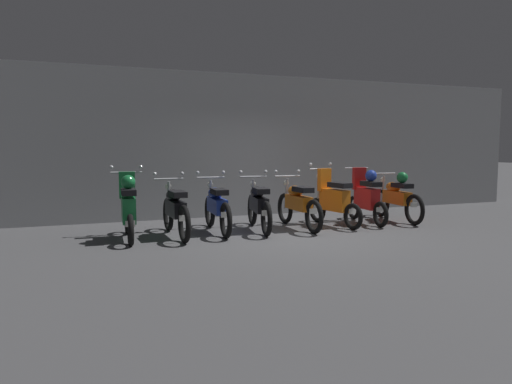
{
  "coord_description": "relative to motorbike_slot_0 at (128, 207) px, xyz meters",
  "views": [
    {
      "loc": [
        -3.73,
        -7.82,
        1.61
      ],
      "look_at": [
        -0.46,
        0.71,
        0.75
      ],
      "focal_mm": 33.23,
      "sensor_mm": 36.0,
      "label": 1
    }
  ],
  "objects": [
    {
      "name": "motorbike_slot_7",
      "position": [
        5.75,
        0.1,
        -0.04
      ],
      "size": [
        0.56,
        1.95,
        1.08
      ],
      "color": "black",
      "rests_on": "ground"
    },
    {
      "name": "motorbike_slot_4",
      "position": [
        3.28,
        -0.01,
        -0.08
      ],
      "size": [
        0.59,
        1.95,
        1.15
      ],
      "color": "black",
      "rests_on": "ground"
    },
    {
      "name": "motorbike_slot_2",
      "position": [
        1.64,
        0.13,
        -0.08
      ],
      "size": [
        0.59,
        1.95,
        1.15
      ],
      "color": "black",
      "rests_on": "ground"
    },
    {
      "name": "motorbike_slot_0",
      "position": [
        0.0,
        0.0,
        0.0
      ],
      "size": [
        0.59,
        1.68,
        1.29
      ],
      "color": "black",
      "rests_on": "ground"
    },
    {
      "name": "motorbike_slot_5",
      "position": [
        4.1,
        0.01,
        -0.04
      ],
      "size": [
        0.58,
        1.67,
        1.29
      ],
      "color": "black",
      "rests_on": "ground"
    },
    {
      "name": "back_wall",
      "position": [
        2.87,
        2.21,
        1.09
      ],
      "size": [
        16.0,
        0.3,
        3.32
      ],
      "primitive_type": "cube",
      "color": "gray",
      "rests_on": "ground"
    },
    {
      "name": "ground_plane",
      "position": [
        2.87,
        -0.65,
        -0.57
      ],
      "size": [
        80.0,
        80.0,
        0.0
      ],
      "primitive_type": "plane",
      "color": "#4C4C4F"
    },
    {
      "name": "motorbike_slot_6",
      "position": [
        4.93,
        0.06,
        -0.0
      ],
      "size": [
        0.56,
        1.68,
        1.18
      ],
      "color": "black",
      "rests_on": "ground"
    },
    {
      "name": "motorbike_slot_3",
      "position": [
        2.47,
        0.06,
        -0.08
      ],
      "size": [
        0.58,
        1.94,
        1.15
      ],
      "color": "black",
      "rests_on": "ground"
    },
    {
      "name": "motorbike_slot_1",
      "position": [
        0.82,
        -0.01,
        -0.08
      ],
      "size": [
        0.59,
        1.95,
        1.15
      ],
      "color": "black",
      "rests_on": "ground"
    }
  ]
}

